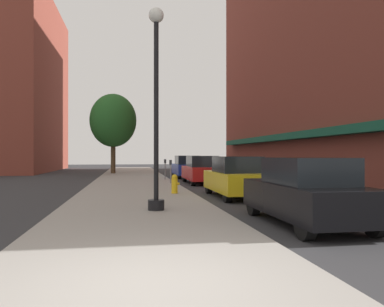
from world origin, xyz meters
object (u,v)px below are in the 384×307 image
(fire_hydrant, at_px, (175,184))
(tree_near, at_px, (113,121))
(lamppost, at_px, (156,104))
(parking_meter_near, at_px, (171,168))
(car_black, at_px, (306,192))
(car_red, at_px, (202,170))
(car_yellow, at_px, (236,177))
(parking_meter_far, at_px, (165,167))
(car_blue, at_px, (187,167))

(fire_hydrant, relative_size, tree_near, 0.12)
(lamppost, bearing_deg, parking_meter_near, 81.38)
(car_black, xyz_separation_m, car_red, (0.00, 13.41, 0.00))
(tree_near, bearing_deg, car_yellow, -73.18)
(car_red, bearing_deg, parking_meter_near, -156.77)
(lamppost, relative_size, car_yellow, 1.37)
(fire_hydrant, relative_size, parking_meter_near, 0.60)
(car_red, bearing_deg, tree_near, 116.13)
(parking_meter_far, bearing_deg, car_blue, 60.84)
(lamppost, distance_m, fire_hydrant, 5.41)
(lamppost, relative_size, parking_meter_far, 4.50)
(parking_meter_far, height_order, car_black, car_black)
(car_blue, bearing_deg, car_yellow, -89.63)
(fire_hydrant, distance_m, car_blue, 12.61)
(car_red, bearing_deg, lamppost, -107.92)
(car_yellow, bearing_deg, car_blue, 88.58)
(lamppost, distance_m, parking_meter_far, 13.73)
(car_yellow, bearing_deg, parking_meter_near, 105.36)
(parking_meter_far, distance_m, car_black, 15.89)
(car_red, relative_size, car_blue, 1.00)
(parking_meter_far, xyz_separation_m, car_black, (1.95, -15.77, -0.14))
(parking_meter_far, height_order, car_blue, car_blue)
(car_red, distance_m, car_blue, 5.86)
(parking_meter_near, xyz_separation_m, car_blue, (1.95, 6.72, -0.14))
(parking_meter_near, height_order, parking_meter_far, same)
(car_yellow, bearing_deg, parking_meter_far, 99.96)
(car_red, xyz_separation_m, car_blue, (0.00, 5.86, 0.00))
(fire_hydrant, xyz_separation_m, car_blue, (2.41, 12.37, 0.29))
(fire_hydrant, bearing_deg, car_red, 69.72)
(car_yellow, xyz_separation_m, car_red, (0.00, 7.32, 0.00))
(parking_meter_far, relative_size, car_red, 0.30)
(car_yellow, relative_size, car_blue, 1.00)
(tree_near, distance_m, car_red, 13.14)
(car_black, bearing_deg, car_blue, 90.44)
(lamppost, relative_size, car_blue, 1.37)
(parking_meter_far, distance_m, car_red, 3.07)
(fire_hydrant, distance_m, car_black, 7.31)
(fire_hydrant, relative_size, car_black, 0.18)
(car_yellow, bearing_deg, tree_near, 105.40)
(parking_meter_near, height_order, car_blue, car_blue)
(car_black, bearing_deg, car_red, 90.44)
(car_blue, bearing_deg, car_black, -89.63)
(lamppost, distance_m, car_blue, 17.47)
(tree_near, height_order, car_black, tree_near)
(lamppost, height_order, tree_near, tree_near)
(parking_meter_near, bearing_deg, lamppost, -98.62)
(parking_meter_near, height_order, car_red, car_red)
(fire_hydrant, xyz_separation_m, parking_meter_far, (0.46, 8.88, 0.43))
(fire_hydrant, bearing_deg, car_blue, 79.00)
(parking_meter_far, xyz_separation_m, car_red, (1.95, -2.37, -0.14))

